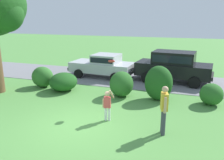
# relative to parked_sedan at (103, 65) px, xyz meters

# --- Properties ---
(ground_plane) EXTENTS (80.00, 80.00, 0.00)m
(ground_plane) POSITION_rel_parked_sedan_xyz_m (1.60, -7.16, -0.85)
(ground_plane) COLOR #518E42
(driveway_strip) EXTENTS (28.00, 4.40, 0.02)m
(driveway_strip) POSITION_rel_parked_sedan_xyz_m (1.60, -0.01, -0.84)
(driveway_strip) COLOR slate
(driveway_strip) RESTS_ON ground
(shrub_near_tree) EXTENTS (1.26, 1.10, 1.20)m
(shrub_near_tree) POSITION_rel_parked_sedan_xyz_m (-2.54, -3.30, -0.25)
(shrub_near_tree) COLOR #33702B
(shrub_near_tree) RESTS_ON ground
(shrub_centre_left) EXTENTS (1.50, 1.65, 1.00)m
(shrub_centre_left) POSITION_rel_parked_sedan_xyz_m (-1.05, -3.53, -0.37)
(shrub_centre_left) COLOR #1E511C
(shrub_centre_left) RESTS_ON ground
(shrub_centre) EXTENTS (1.21, 1.33, 1.30)m
(shrub_centre) POSITION_rel_parked_sedan_xyz_m (2.27, -3.45, -0.20)
(shrub_centre) COLOR #286023
(shrub_centre) RESTS_ON ground
(shrub_centre_right) EXTENTS (1.35, 1.17, 1.71)m
(shrub_centre_right) POSITION_rel_parked_sedan_xyz_m (4.12, -3.38, -0.05)
(shrub_centre_right) COLOR #1E511C
(shrub_centre_right) RESTS_ON ground
(shrub_far_end) EXTENTS (1.05, 1.10, 1.01)m
(shrub_far_end) POSITION_rel_parked_sedan_xyz_m (6.55, -3.28, -0.34)
(shrub_far_end) COLOR #286023
(shrub_far_end) RESTS_ON ground
(parked_sedan) EXTENTS (4.50, 2.30, 1.56)m
(parked_sedan) POSITION_rel_parked_sedan_xyz_m (0.00, 0.00, 0.00)
(parked_sedan) COLOR silver
(parked_sedan) RESTS_ON ground
(parked_suv) EXTENTS (4.86, 2.47, 1.92)m
(parked_suv) POSITION_rel_parked_sedan_xyz_m (4.55, 0.21, 0.23)
(parked_suv) COLOR black
(parked_suv) RESTS_ON ground
(child_thrower) EXTENTS (0.43, 0.32, 1.29)m
(child_thrower) POSITION_rel_parked_sedan_xyz_m (2.55, -6.41, -0.13)
(child_thrower) COLOR white
(child_thrower) RESTS_ON ground
(frisbee) EXTENTS (0.30, 0.26, 0.19)m
(frisbee) POSITION_rel_parked_sedan_xyz_m (2.33, -5.26, 1.32)
(frisbee) COLOR red
(adult_onlooker) EXTENTS (0.30, 0.52, 1.74)m
(adult_onlooker) POSITION_rel_parked_sedan_xyz_m (4.74, -6.81, 0.13)
(adult_onlooker) COLOR #3F3F4C
(adult_onlooker) RESTS_ON ground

